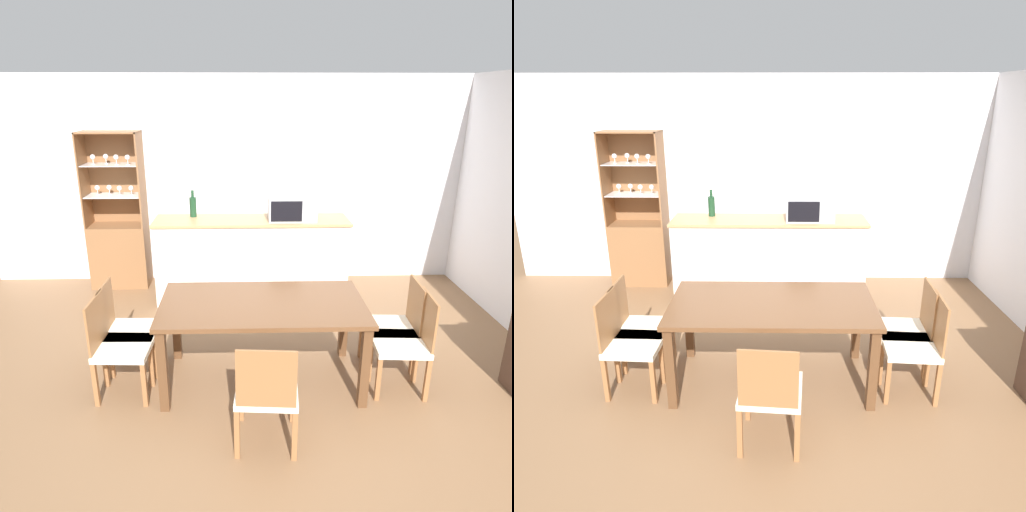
# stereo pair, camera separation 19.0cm
# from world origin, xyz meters

# --- Properties ---
(ground_plane) EXTENTS (18.00, 18.00, 0.00)m
(ground_plane) POSITION_xyz_m (0.00, 0.00, 0.00)
(ground_plane) COLOR brown
(wall_back) EXTENTS (6.80, 0.06, 2.55)m
(wall_back) POSITION_xyz_m (0.00, 2.63, 1.27)
(wall_back) COLOR silver
(wall_back) RESTS_ON ground_plane
(kitchen_counter) EXTENTS (2.22, 0.54, 0.97)m
(kitchen_counter) POSITION_xyz_m (-0.09, 1.95, 0.49)
(kitchen_counter) COLOR silver
(kitchen_counter) RESTS_ON ground_plane
(display_cabinet) EXTENTS (0.70, 0.38, 1.91)m
(display_cabinet) POSITION_xyz_m (-1.74, 2.42, 0.56)
(display_cabinet) COLOR brown
(display_cabinet) RESTS_ON ground_plane
(dining_table) EXTENTS (1.65, 0.87, 0.72)m
(dining_table) POSITION_xyz_m (-0.04, 0.26, 0.63)
(dining_table) COLOR brown
(dining_table) RESTS_ON ground_plane
(dining_chair_side_right_near) EXTENTS (0.45, 0.45, 0.83)m
(dining_chair_side_right_near) POSITION_xyz_m (1.11, 0.12, 0.42)
(dining_chair_side_right_near) COLOR beige
(dining_chair_side_right_near) RESTS_ON ground_plane
(dining_chair_head_near) EXTENTS (0.45, 0.45, 0.83)m
(dining_chair_head_near) POSITION_xyz_m (-0.04, -0.50, 0.42)
(dining_chair_head_near) COLOR beige
(dining_chair_head_near) RESTS_ON ground_plane
(dining_chair_side_left_far) EXTENTS (0.43, 0.43, 0.83)m
(dining_chair_side_left_far) POSITION_xyz_m (-1.18, 0.39, 0.42)
(dining_chair_side_left_far) COLOR beige
(dining_chair_side_left_far) RESTS_ON ground_plane
(dining_chair_side_right_far) EXTENTS (0.44, 0.44, 0.83)m
(dining_chair_side_right_far) POSITION_xyz_m (1.11, 0.39, 0.42)
(dining_chair_side_right_far) COLOR beige
(dining_chair_side_right_far) RESTS_ON ground_plane
(dining_chair_side_left_near) EXTENTS (0.44, 0.44, 0.83)m
(dining_chair_side_left_near) POSITION_xyz_m (-1.18, 0.13, 0.42)
(dining_chair_side_left_near) COLOR beige
(dining_chair_side_left_near) RESTS_ON ground_plane
(microwave) EXTENTS (0.53, 0.39, 0.27)m
(microwave) POSITION_xyz_m (0.37, 1.95, 1.11)
(microwave) COLOR #B7BABF
(microwave) RESTS_ON kitchen_counter
(wine_bottle) EXTENTS (0.08, 0.08, 0.31)m
(wine_bottle) POSITION_xyz_m (-0.76, 2.08, 1.10)
(wine_bottle) COLOR #193D23
(wine_bottle) RESTS_ON kitchen_counter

